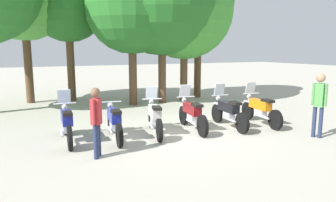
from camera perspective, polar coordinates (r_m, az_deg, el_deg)
ground_plane at (r=9.50m, az=1.31°, el=-5.81°), size 80.00×80.00×0.00m
motorcycle_0 at (r=8.93m, az=-18.03°, el=-3.86°), size 0.62×2.19×1.37m
motorcycle_1 at (r=8.86m, az=-9.82°, el=-3.72°), size 0.66×2.19×0.99m
motorcycle_2 at (r=9.27m, az=-2.47°, el=-2.92°), size 0.80×2.15×1.37m
motorcycle_3 at (r=9.73m, az=4.38°, el=-2.34°), size 0.67×2.18×1.37m
motorcycle_4 at (r=10.22m, az=10.95°, el=-1.91°), size 0.64×2.19×1.37m
motorcycle_5 at (r=10.91m, az=16.47°, el=-1.41°), size 0.66×2.19×1.37m
person_0 at (r=7.32m, az=-12.99°, el=-2.97°), size 0.30×0.38×1.65m
person_1 at (r=9.75m, az=25.92°, el=0.19°), size 0.33×0.39×1.83m
tree_2 at (r=15.94m, az=-17.87°, el=16.47°), size 3.55×3.55×6.37m
tree_3 at (r=14.23m, az=-6.67°, el=16.64°), size 4.05×4.05×6.33m
tree_5 at (r=15.42m, az=3.01°, el=16.25°), size 4.65×4.65×6.66m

